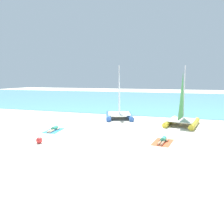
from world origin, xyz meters
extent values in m
plane|color=beige|center=(0.00, 10.00, 0.00)|extent=(120.00, 120.00, 0.00)
cube|color=#5BB2C1|center=(0.00, 30.36, 0.03)|extent=(120.00, 40.00, 0.05)
cylinder|color=yellow|center=(4.57, 7.14, 0.22)|extent=(1.04, 3.89, 0.44)
cylinder|color=yellow|center=(6.58, 6.83, 0.22)|extent=(1.04, 3.89, 0.44)
cube|color=silver|center=(5.55, 6.80, 0.47)|extent=(2.39, 2.76, 0.06)
cylinder|color=silver|center=(5.63, 7.35, 2.75)|extent=(0.09, 0.09, 4.61)
pyramid|color=#4CA54C|center=(5.49, 6.45, 2.61)|extent=(0.37, 2.01, 3.87)
cylinder|color=blue|center=(-1.53, 8.17, 0.23)|extent=(1.80, 4.00, 0.47)
cylinder|color=blue|center=(0.48, 8.88, 0.23)|extent=(1.80, 4.00, 0.47)
cube|color=silver|center=(-0.46, 8.34, 0.49)|extent=(2.88, 3.17, 0.06)
cylinder|color=silver|center=(-0.65, 8.89, 2.89)|extent=(0.10, 0.10, 4.85)
pyramid|color=white|center=(-0.33, 7.98, 2.75)|extent=(0.77, 2.03, 4.07)
cube|color=#338CD8|center=(-3.75, 1.68, 0.01)|extent=(1.34, 2.03, 0.01)
cylinder|color=#3FB28C|center=(-3.77, 1.87, 0.16)|extent=(0.38, 0.65, 0.30)
sphere|color=#D8AD84|center=(-3.83, 2.28, 0.16)|extent=(0.22, 0.22, 0.22)
cylinder|color=#D8AD84|center=(-3.78, 1.22, 0.08)|extent=(0.24, 0.79, 0.14)
cylinder|color=#D8AD84|center=(-3.60, 1.24, 0.08)|extent=(0.24, 0.79, 0.14)
cylinder|color=#D8AD84|center=(-4.01, 2.00, 0.07)|extent=(0.16, 0.46, 0.10)
cylinder|color=#D8AD84|center=(-3.58, 2.06, 0.07)|extent=(0.16, 0.46, 0.10)
cube|color=#EA5933|center=(4.54, 1.06, 0.01)|extent=(1.32, 2.02, 0.01)
cylinder|color=#3FB28C|center=(4.56, 1.26, 0.16)|extent=(0.37, 0.65, 0.30)
sphere|color=tan|center=(4.61, 1.67, 0.16)|extent=(0.22, 0.22, 0.22)
cylinder|color=tan|center=(4.39, 0.62, 0.08)|extent=(0.23, 0.79, 0.14)
cylinder|color=tan|center=(4.57, 0.60, 0.08)|extent=(0.23, 0.79, 0.14)
cylinder|color=tan|center=(4.36, 1.44, 0.07)|extent=(0.15, 0.46, 0.10)
cylinder|color=tan|center=(4.80, 1.39, 0.07)|extent=(0.15, 0.46, 0.10)
sphere|color=red|center=(-2.70, -1.53, 0.19)|extent=(0.39, 0.39, 0.39)
camera|label=1|loc=(5.79, -12.89, 3.99)|focal=36.00mm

